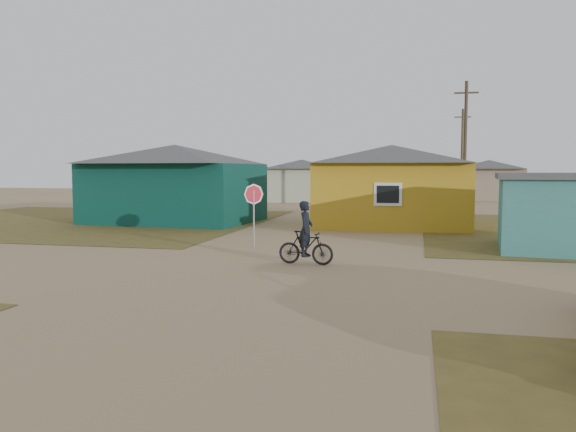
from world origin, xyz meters
name	(u,v)px	position (x,y,z in m)	size (l,w,h in m)	color
ground	(265,277)	(0.00, 0.00, 0.00)	(120.00, 120.00, 0.00)	#987C57
grass_nw	(76,220)	(-14.00, 13.00, 0.01)	(20.00, 18.00, 0.00)	brown
house_teal	(175,182)	(-8.50, 13.50, 2.05)	(8.93, 7.08, 4.00)	#09352E
house_yellow	(391,184)	(2.50, 14.00, 2.00)	(7.72, 6.76, 3.90)	#B78C1C
house_pale_west	(302,180)	(-6.00, 34.00, 1.86)	(7.04, 6.15, 3.60)	#A0A991
house_beige_east	(488,179)	(10.00, 40.00, 1.86)	(6.95, 6.05, 3.60)	gray
house_pale_north	(253,179)	(-14.00, 46.00, 1.75)	(6.28, 5.81, 3.40)	#A0A991
utility_pole_near	(465,146)	(6.50, 22.00, 4.14)	(1.40, 0.20, 8.00)	#423627
utility_pole_far	(462,153)	(7.50, 38.00, 4.14)	(1.40, 0.20, 8.00)	#423627
stop_sign	(254,200)	(-1.80, 5.14, 1.65)	(0.70, 0.26, 2.22)	gray
cyclist	(306,241)	(0.65, 2.05, 0.66)	(1.63, 0.60, 1.81)	black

